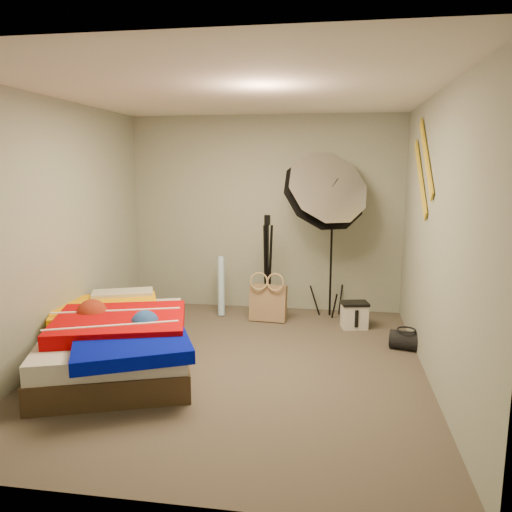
% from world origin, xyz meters
% --- Properties ---
extents(floor, '(4.00, 4.00, 0.00)m').
position_xyz_m(floor, '(0.00, 0.00, 0.00)').
color(floor, brown).
rests_on(floor, ground).
extents(ceiling, '(4.00, 4.00, 0.00)m').
position_xyz_m(ceiling, '(0.00, 0.00, 2.50)').
color(ceiling, silver).
rests_on(ceiling, wall_back).
extents(wall_back, '(3.50, 0.00, 3.50)m').
position_xyz_m(wall_back, '(0.00, 2.00, 1.25)').
color(wall_back, gray).
rests_on(wall_back, floor).
extents(wall_front, '(3.50, 0.00, 3.50)m').
position_xyz_m(wall_front, '(0.00, -2.00, 1.25)').
color(wall_front, gray).
rests_on(wall_front, floor).
extents(wall_left, '(0.00, 4.00, 4.00)m').
position_xyz_m(wall_left, '(-1.75, 0.00, 1.25)').
color(wall_left, gray).
rests_on(wall_left, floor).
extents(wall_right, '(0.00, 4.00, 4.00)m').
position_xyz_m(wall_right, '(1.75, 0.00, 1.25)').
color(wall_right, gray).
rests_on(wall_right, floor).
extents(tote_bag, '(0.46, 0.23, 0.46)m').
position_xyz_m(tote_bag, '(0.12, 1.43, 0.22)').
color(tote_bag, '#9F7F5D').
rests_on(tote_bag, floor).
extents(wrapping_roll, '(0.13, 0.23, 0.75)m').
position_xyz_m(wrapping_roll, '(-0.50, 1.59, 0.37)').
color(wrapping_roll, '#55A0DF').
rests_on(wrapping_roll, floor).
extents(camera_case, '(0.32, 0.26, 0.29)m').
position_xyz_m(camera_case, '(1.15, 1.30, 0.14)').
color(camera_case, silver).
rests_on(camera_case, floor).
extents(duffel_bag, '(0.36, 0.27, 0.19)m').
position_xyz_m(duffel_bag, '(1.65, 0.68, 0.10)').
color(duffel_bag, black).
rests_on(duffel_bag, floor).
extents(wall_stripe_upper, '(0.02, 0.91, 0.78)m').
position_xyz_m(wall_stripe_upper, '(1.73, 0.60, 1.95)').
color(wall_stripe_upper, gold).
rests_on(wall_stripe_upper, wall_right).
extents(wall_stripe_lower, '(0.02, 0.91, 0.78)m').
position_xyz_m(wall_stripe_lower, '(1.73, 0.85, 1.75)').
color(wall_stripe_lower, gold).
rests_on(wall_stripe_lower, wall_right).
extents(bed, '(1.86, 2.17, 0.54)m').
position_xyz_m(bed, '(-1.09, -0.20, 0.27)').
color(bed, '#402F1D').
rests_on(bed, floor).
extents(photo_umbrella, '(1.07, 1.10, 2.15)m').
position_xyz_m(photo_umbrella, '(0.76, 1.57, 1.54)').
color(photo_umbrella, black).
rests_on(photo_umbrella, floor).
extents(camera_tripod, '(0.07, 0.07, 1.28)m').
position_xyz_m(camera_tripod, '(0.09, 1.56, 0.73)').
color(camera_tripod, black).
rests_on(camera_tripod, floor).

